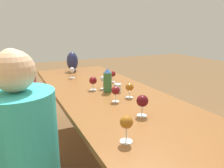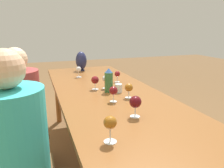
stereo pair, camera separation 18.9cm
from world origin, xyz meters
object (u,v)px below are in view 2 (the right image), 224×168
wine_glass_4 (135,102)px  wine_glass_5 (113,91)px  wine_glass_2 (117,74)px  chair_far (14,125)px  water_bottle (109,80)px  person_near (17,148)px  water_tumbler (119,88)px  vase (81,61)px  person_far (23,109)px  wine_glass_0 (95,80)px  wine_glass_1 (79,70)px  wine_glass_6 (110,123)px  wine_glass_7 (105,79)px  wine_glass_3 (129,88)px

wine_glass_4 → wine_glass_5: (0.33, 0.03, -0.01)m
wine_glass_2 → chair_far: size_ratio=0.13×
water_bottle → person_near: 0.97m
water_tumbler → vase: 1.13m
wine_glass_5 → water_bottle: bearing=-10.9°
person_near → person_far: bearing=0.1°
wine_glass_0 → wine_glass_1: (0.57, 0.05, 0.00)m
wine_glass_4 → person_near: person_near is taller
water_bottle → wine_glass_0: bearing=39.9°
water_tumbler → wine_glass_6: size_ratio=0.55×
water_tumbler → person_far: person_far is taller
water_tumbler → wine_glass_7: size_ratio=0.62×
water_tumbler → person_near: bearing=121.3°
vase → chair_far: (-0.90, 0.81, -0.41)m
vase → person_far: bearing=140.9°
wine_glass_2 → wine_glass_6: size_ratio=0.83×
wine_glass_2 → person_near: 1.31m
wine_glass_1 → wine_glass_3: bearing=-165.0°
wine_glass_5 → wine_glass_7: wine_glass_7 is taller
wine_glass_5 → wine_glass_3: bearing=-72.5°
vase → wine_glass_3: (-1.29, -0.13, -0.05)m
wine_glass_3 → vase: bearing=5.9°
water_tumbler → wine_glass_2: 0.39m
wine_glass_5 → chair_far: chair_far is taller
wine_glass_2 → person_near: size_ratio=0.10×
wine_glass_4 → person_far: 1.10m
wine_glass_5 → wine_glass_7: bearing=-8.6°
wine_glass_5 → person_near: person_near is taller
water_tumbler → wine_glass_2: size_ratio=0.66×
wine_glass_1 → wine_glass_3: wine_glass_1 is taller
wine_glass_7 → wine_glass_4: bearing=178.0°
wine_glass_4 → wine_glass_0: bearing=6.2°
wine_glass_6 → person_near: size_ratio=0.12×
water_tumbler → wine_glass_2: wine_glass_2 is taller
wine_glass_7 → chair_far: size_ratio=0.14×
wine_glass_7 → person_far: 0.80m
wine_glass_1 → wine_glass_5: size_ratio=1.00×
wine_glass_4 → wine_glass_6: same height
wine_glass_3 → water_tumbler: bearing=7.5°
wine_glass_3 → chair_far: bearing=67.3°
water_tumbler → person_far: size_ratio=0.07×
water_tumbler → wine_glass_2: bearing=-19.1°
water_bottle → wine_glass_3: 0.25m
wine_glass_4 → water_tumbler: bearing=-9.8°
wine_glass_2 → person_far: size_ratio=0.10×
water_bottle → wine_glass_1: 0.70m
wine_glass_3 → person_far: person_far is taller
vase → wine_glass_7: size_ratio=2.02×
wine_glass_3 → wine_glass_6: bearing=149.0°
water_tumbler → person_far: (0.22, 0.84, -0.18)m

